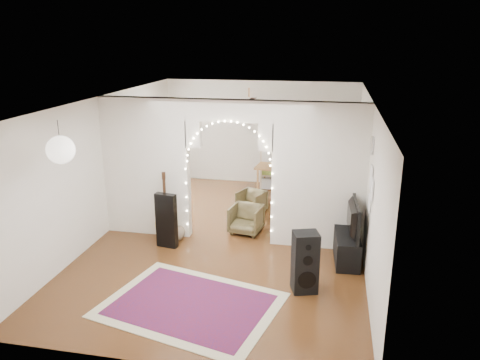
% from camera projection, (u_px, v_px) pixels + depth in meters
% --- Properties ---
extents(floor, '(7.50, 7.50, 0.00)m').
position_uv_depth(floor, '(230.00, 238.00, 9.13)').
color(floor, black).
rests_on(floor, ground).
extents(ceiling, '(5.00, 7.50, 0.02)m').
position_uv_depth(ceiling, '(229.00, 99.00, 8.33)').
color(ceiling, white).
rests_on(ceiling, wall_back).
extents(wall_back, '(5.00, 0.02, 2.70)m').
position_uv_depth(wall_back, '(261.00, 133.00, 12.25)').
color(wall_back, silver).
rests_on(wall_back, floor).
extents(wall_front, '(5.00, 0.02, 2.70)m').
position_uv_depth(wall_front, '(157.00, 264.00, 5.22)').
color(wall_front, silver).
rests_on(wall_front, floor).
extents(wall_left, '(0.02, 7.50, 2.70)m').
position_uv_depth(wall_left, '(106.00, 165.00, 9.20)').
color(wall_left, silver).
rests_on(wall_left, floor).
extents(wall_right, '(0.02, 7.50, 2.70)m').
position_uv_depth(wall_right, '(368.00, 180.00, 8.26)').
color(wall_right, silver).
rests_on(wall_right, floor).
extents(divider_wall, '(5.00, 0.20, 2.70)m').
position_uv_depth(divider_wall, '(230.00, 168.00, 8.71)').
color(divider_wall, silver).
rests_on(divider_wall, floor).
extents(fairy_lights, '(1.64, 0.04, 1.60)m').
position_uv_depth(fairy_lights, '(228.00, 163.00, 8.55)').
color(fairy_lights, '#FFEABF').
rests_on(fairy_lights, divider_wall).
extents(window, '(0.04, 1.20, 1.40)m').
position_uv_depth(window, '(142.00, 139.00, 10.83)').
color(window, white).
rests_on(window, wall_left).
extents(wall_clock, '(0.03, 0.31, 0.31)m').
position_uv_depth(wall_clock, '(372.00, 146.00, 7.48)').
color(wall_clock, white).
rests_on(wall_clock, wall_right).
extents(picture_frames, '(0.02, 0.50, 0.70)m').
position_uv_depth(picture_frames, '(371.00, 189.00, 7.29)').
color(picture_frames, white).
rests_on(picture_frames, wall_right).
extents(paper_lantern, '(0.40, 0.40, 0.40)m').
position_uv_depth(paper_lantern, '(61.00, 150.00, 6.57)').
color(paper_lantern, white).
rests_on(paper_lantern, ceiling).
extents(ceiling_fan, '(1.10, 1.10, 0.30)m').
position_uv_depth(ceiling_fan, '(249.00, 101.00, 10.30)').
color(ceiling_fan, '#C28340').
rests_on(ceiling_fan, ceiling).
extents(area_rug, '(2.82, 2.37, 0.02)m').
position_uv_depth(area_rug, '(191.00, 305.00, 6.85)').
color(area_rug, maroon).
rests_on(area_rug, floor).
extents(guitar_case, '(0.41, 0.20, 1.04)m').
position_uv_depth(guitar_case, '(166.00, 221.00, 8.63)').
color(guitar_case, black).
rests_on(guitar_case, floor).
extents(acoustic_guitar, '(0.48, 0.28, 1.14)m').
position_uv_depth(acoustic_guitar, '(166.00, 215.00, 8.97)').
color(acoustic_guitar, tan).
rests_on(acoustic_guitar, floor).
extents(tabby_cat, '(0.36, 0.57, 0.38)m').
position_uv_depth(tabby_cat, '(178.00, 232.00, 9.01)').
color(tabby_cat, brown).
rests_on(tabby_cat, floor).
extents(floor_speaker, '(0.45, 0.42, 0.97)m').
position_uv_depth(floor_speaker, '(305.00, 262.00, 7.12)').
color(floor_speaker, black).
rests_on(floor_speaker, floor).
extents(media_console, '(0.46, 1.02, 0.50)m').
position_uv_depth(media_console, '(347.00, 248.00, 8.15)').
color(media_console, black).
rests_on(media_console, floor).
extents(tv, '(0.21, 1.08, 0.62)m').
position_uv_depth(tv, '(349.00, 218.00, 7.98)').
color(tv, black).
rests_on(tv, media_console).
extents(bookcase, '(1.46, 0.91, 1.48)m').
position_uv_depth(bookcase, '(289.00, 162.00, 11.80)').
color(bookcase, tan).
rests_on(bookcase, floor).
extents(dining_table, '(1.29, 0.94, 0.76)m').
position_uv_depth(dining_table, '(282.00, 169.00, 11.41)').
color(dining_table, olive).
rests_on(dining_table, floor).
extents(flower_vase, '(0.20, 0.20, 0.19)m').
position_uv_depth(flower_vase, '(282.00, 162.00, 11.36)').
color(flower_vase, white).
rests_on(flower_vase, dining_table).
extents(dining_chair_left, '(0.69, 0.70, 0.56)m').
position_uv_depth(dining_chair_left, '(246.00, 219.00, 9.33)').
color(dining_chair_left, brown).
rests_on(dining_chair_left, floor).
extents(dining_chair_right, '(0.70, 0.71, 0.51)m').
position_uv_depth(dining_chair_right, '(251.00, 202.00, 10.38)').
color(dining_chair_right, brown).
rests_on(dining_chair_right, floor).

